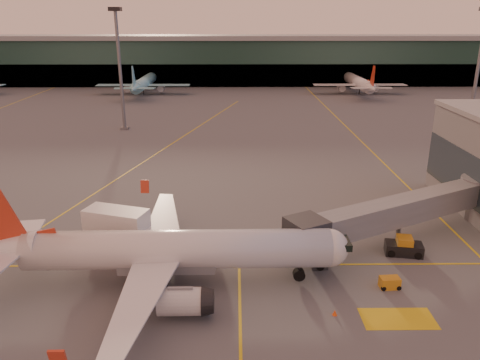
{
  "coord_description": "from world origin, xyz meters",
  "views": [
    {
      "loc": [
        4.66,
        -36.47,
        23.4
      ],
      "look_at": [
        5.2,
        16.61,
        5.0
      ],
      "focal_mm": 35.0,
      "sensor_mm": 36.0,
      "label": 1
    }
  ],
  "objects_px": {
    "gpu_cart": "(390,283)",
    "catering_truck": "(118,229)",
    "main_airplane": "(165,251)",
    "pushback_tug": "(404,247)"
  },
  "relations": [
    {
      "from": "gpu_cart",
      "to": "catering_truck",
      "type": "bearing_deg",
      "value": 161.3
    },
    {
      "from": "catering_truck",
      "to": "gpu_cart",
      "type": "bearing_deg",
      "value": 3.6
    },
    {
      "from": "catering_truck",
      "to": "gpu_cart",
      "type": "relative_size",
      "value": 3.7
    },
    {
      "from": "main_airplane",
      "to": "pushback_tug",
      "type": "bearing_deg",
      "value": 12.24
    },
    {
      "from": "main_airplane",
      "to": "catering_truck",
      "type": "height_order",
      "value": "main_airplane"
    },
    {
      "from": "gpu_cart",
      "to": "pushback_tug",
      "type": "height_order",
      "value": "pushback_tug"
    },
    {
      "from": "main_airplane",
      "to": "pushback_tug",
      "type": "distance_m",
      "value": 24.73
    },
    {
      "from": "catering_truck",
      "to": "pushback_tug",
      "type": "xyz_separation_m",
      "value": [
        29.73,
        -0.35,
        -2.05
      ]
    },
    {
      "from": "main_airplane",
      "to": "catering_truck",
      "type": "xyz_separation_m",
      "value": [
        -5.76,
        5.85,
        -0.53
      ]
    },
    {
      "from": "main_airplane",
      "to": "pushback_tug",
      "type": "height_order",
      "value": "main_airplane"
    }
  ]
}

